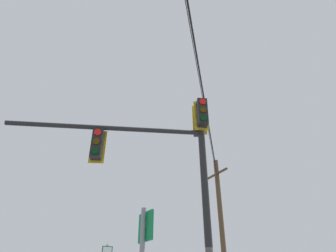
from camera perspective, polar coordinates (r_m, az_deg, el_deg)
signal_mast_assembly at (r=8.48m, az=0.54°, el=-6.31°), size 0.97×6.00×6.87m
utility_pole_wooden at (r=20.88m, az=10.50°, el=-19.50°), size 2.22×1.08×10.36m
overhead_wire_span at (r=10.20m, az=4.56°, el=18.92°), size 26.72×7.74×1.24m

